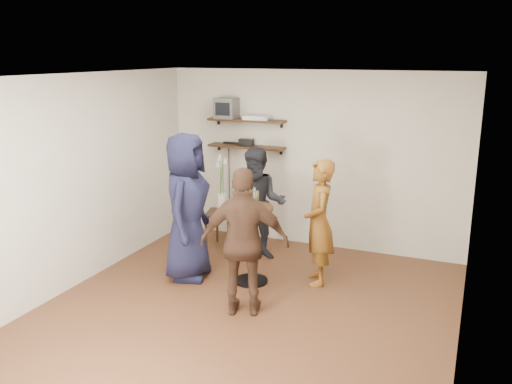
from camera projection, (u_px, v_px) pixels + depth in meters
room at (243, 202)px, 5.73m from camera, size 4.58×5.08×2.68m
shelf_upper at (246, 120)px, 8.09m from camera, size 1.20×0.25×0.04m
shelf_lower at (247, 147)px, 8.19m from camera, size 1.20×0.25×0.04m
crt_monitor at (227, 108)px, 8.16m from camera, size 0.32×0.30×0.30m
dvd_deck at (258, 118)px, 8.00m from camera, size 0.40×0.24×0.06m
radio at (246, 142)px, 8.17m from camera, size 0.22×0.10×0.10m
power_strip at (232, 143)px, 8.32m from camera, size 0.30×0.05×0.03m
side_table at (222, 218)px, 8.01m from camera, size 0.55×0.55×0.55m
vase_lilies at (222, 193)px, 7.92m from camera, size 0.19×0.19×0.90m
drinks_table at (251, 234)px, 6.74m from camera, size 0.55×0.55×1.00m
wine_glass_fl at (244, 195)px, 6.62m from camera, size 0.07×0.07×0.22m
wine_glass_fr at (256, 197)px, 6.55m from camera, size 0.07×0.07×0.21m
wine_glass_bl at (253, 193)px, 6.68m from camera, size 0.07×0.07×0.22m
wine_glass_br at (252, 196)px, 6.61m from camera, size 0.07×0.07×0.20m
person_plaid at (319, 223)px, 6.69m from camera, size 0.57×0.68×1.58m
person_dark at (259, 204)px, 7.50m from camera, size 0.91×0.79×1.58m
person_navy at (187, 207)px, 6.83m from camera, size 0.76×1.01×1.88m
person_brown at (245, 243)px, 5.88m from camera, size 1.05×0.69×1.66m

